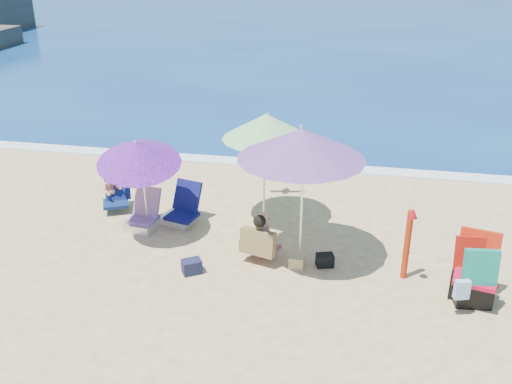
% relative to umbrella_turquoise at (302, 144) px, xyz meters
% --- Properties ---
extents(ground, '(120.00, 120.00, 0.00)m').
position_rel_umbrella_turquoise_xyz_m(ground, '(-0.50, -0.73, -2.13)').
color(ground, '#D8BC84').
rests_on(ground, ground).
extents(sea, '(120.00, 80.00, 0.12)m').
position_rel_umbrella_turquoise_xyz_m(sea, '(-0.50, 44.27, -2.18)').
color(sea, navy).
rests_on(sea, ground).
extents(foam, '(120.00, 0.50, 0.04)m').
position_rel_umbrella_turquoise_xyz_m(foam, '(-0.50, 4.37, -2.11)').
color(foam, white).
rests_on(foam, ground).
extents(umbrella_turquoise, '(2.74, 2.74, 2.42)m').
position_rel_umbrella_turquoise_xyz_m(umbrella_turquoise, '(0.00, 0.00, 0.00)').
color(umbrella_turquoise, white).
rests_on(umbrella_turquoise, ground).
extents(umbrella_striped, '(2.10, 2.10, 2.22)m').
position_rel_umbrella_turquoise_xyz_m(umbrella_striped, '(-0.82, 1.38, -0.18)').
color(umbrella_striped, white).
rests_on(umbrella_striped, ground).
extents(umbrella_blue, '(1.94, 1.98, 2.07)m').
position_rel_umbrella_turquoise_xyz_m(umbrella_blue, '(-2.90, 0.24, -0.43)').
color(umbrella_blue, white).
rests_on(umbrella_blue, ground).
extents(furled_umbrella, '(0.19, 0.36, 1.36)m').
position_rel_umbrella_turquoise_xyz_m(furled_umbrella, '(1.79, -0.30, -1.38)').
color(furled_umbrella, '#A9280C').
rests_on(furled_umbrella, ground).
extents(chair_navy, '(0.77, 0.86, 0.79)m').
position_rel_umbrella_turquoise_xyz_m(chair_navy, '(-2.42, 0.98, -1.92)').
color(chair_navy, '#0C0D47').
rests_on(chair_navy, ground).
extents(chair_rainbow, '(0.62, 0.75, 0.75)m').
position_rel_umbrella_turquoise_xyz_m(chair_rainbow, '(-3.09, 0.60, -1.93)').
color(chair_rainbow, '#BF434F').
rests_on(chair_rainbow, ground).
extents(camp_chair_left, '(0.75, 0.90, 1.07)m').
position_rel_umbrella_turquoise_xyz_m(camp_chair_left, '(2.79, -0.59, -1.81)').
color(camp_chair_left, '#B90D2D').
rests_on(camp_chair_left, ground).
extents(camp_chair_right, '(0.67, 0.84, 1.03)m').
position_rel_umbrella_turquoise_xyz_m(camp_chair_right, '(2.77, -0.78, -1.75)').
color(camp_chair_right, '#A8110C').
rests_on(camp_chair_right, ground).
extents(person_center, '(0.69, 0.68, 0.91)m').
position_rel_umbrella_turquoise_xyz_m(person_center, '(-0.62, -0.16, -1.69)').
color(person_center, tan).
rests_on(person_center, ground).
extents(person_left, '(0.68, 0.78, 0.93)m').
position_rel_umbrella_turquoise_xyz_m(person_left, '(-3.97, 1.27, -1.70)').
color(person_left, tan).
rests_on(person_left, ground).
extents(bag_navy_a, '(0.39, 0.36, 0.24)m').
position_rel_umbrella_turquoise_xyz_m(bag_navy_a, '(-1.69, -0.79, -2.00)').
color(bag_navy_a, '#181B34').
rests_on(bag_navy_a, ground).
extents(bag_black_a, '(0.34, 0.28, 0.21)m').
position_rel_umbrella_turquoise_xyz_m(bag_black_a, '(-0.90, 0.13, -2.02)').
color(bag_black_a, black).
rests_on(bag_black_a, ground).
extents(bag_tan, '(0.26, 0.20, 0.21)m').
position_rel_umbrella_turquoise_xyz_m(bag_tan, '(0.02, -0.30, -2.02)').
color(bag_tan, tan).
rests_on(bag_tan, ground).
extents(bag_black_b, '(0.34, 0.28, 0.22)m').
position_rel_umbrella_turquoise_xyz_m(bag_black_b, '(0.48, -0.15, -2.02)').
color(bag_black_b, black).
rests_on(bag_black_b, ground).
extents(orange_item, '(0.28, 0.21, 0.03)m').
position_rel_umbrella_turquoise_xyz_m(orange_item, '(2.70, -0.87, -2.11)').
color(orange_item, '#EB5618').
rests_on(orange_item, ground).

